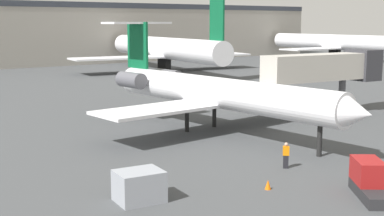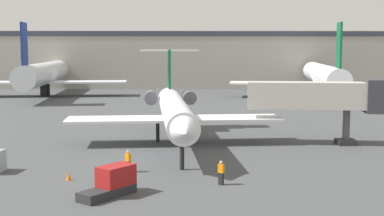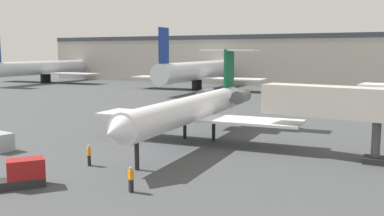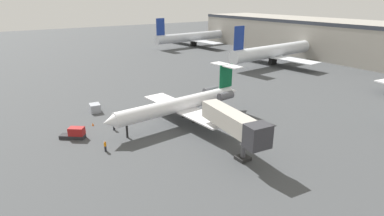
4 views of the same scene
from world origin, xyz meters
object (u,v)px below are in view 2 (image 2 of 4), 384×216
baggage_tug_lead (112,183)px  traffic_cone_near (69,176)px  ground_crew_marshaller (221,173)px  parked_airliner_west_mid (44,74)px  parked_airliner_centre (323,76)px  jet_bridge (328,97)px  regional_jet (174,108)px  ground_crew_loader (128,161)px

baggage_tug_lead → traffic_cone_near: 5.45m
ground_crew_marshaller → parked_airliner_west_mid: 74.79m
parked_airliner_centre → parked_airliner_west_mid: bearing=175.4°
traffic_cone_near → jet_bridge: bearing=32.1°
jet_bridge → ground_crew_marshaller: bearing=-126.7°
regional_jet → baggage_tug_lead: regional_jet is taller
regional_jet → parked_airliner_centre: size_ratio=0.69×
jet_bridge → parked_airliner_west_mid: bearing=128.1°
traffic_cone_near → parked_airliner_centre: parked_airliner_centre is taller
baggage_tug_lead → parked_airliner_west_mid: (-22.84, 70.98, 3.58)m
ground_crew_loader → parked_airliner_centre: (30.71, 60.21, 3.42)m
traffic_cone_near → parked_airliner_west_mid: bearing=106.0°
ground_crew_marshaller → parked_airliner_centre: 68.48m
ground_crew_marshaller → traffic_cone_near: (-10.82, 1.43, -0.58)m
regional_jet → parked_airliner_centre: parked_airliner_centre is taller
baggage_tug_lead → traffic_cone_near: baggage_tug_lead is taller
regional_jet → traffic_cone_near: regional_jet is taller
jet_bridge → ground_crew_marshaller: jet_bridge is taller
ground_crew_marshaller → parked_airliner_centre: size_ratio=0.04×
regional_jet → parked_airliner_west_mid: size_ratio=0.76×
jet_bridge → traffic_cone_near: size_ratio=25.24×
jet_bridge → ground_crew_marshaller: (-11.51, -15.44, -3.85)m
baggage_tug_lead → regional_jet: bearing=79.0°
jet_bridge → parked_airliner_centre: parked_airliner_centre is taller
baggage_tug_lead → parked_airliner_west_mid: bearing=107.8°
regional_jet → jet_bridge: (15.05, -0.57, 1.20)m
ground_crew_marshaller → parked_airliner_west_mid: size_ratio=0.04×
regional_jet → ground_crew_marshaller: 16.61m
jet_bridge → parked_airliner_centre: bearing=75.7°
jet_bridge → ground_crew_loader: bearing=-147.8°
regional_jet → parked_airliner_west_mid: bearing=116.8°
parked_airliner_west_mid → baggage_tug_lead: bearing=-72.2°
jet_bridge → regional_jet: bearing=177.8°
jet_bridge → traffic_cone_near: 26.73m
baggage_tug_lead → parked_airliner_centre: bearing=65.0°
regional_jet → traffic_cone_near: size_ratio=52.91×
ground_crew_loader → traffic_cone_near: (-4.00, -2.45, -0.58)m
ground_crew_marshaller → parked_airliner_west_mid: (-30.00, 68.41, 3.56)m
parked_airliner_west_mid → parked_airliner_centre: 54.06m
parked_airliner_centre → traffic_cone_near: bearing=-119.0°
ground_crew_marshaller → ground_crew_loader: size_ratio=1.00×
regional_jet → parked_airliner_centre: 55.36m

